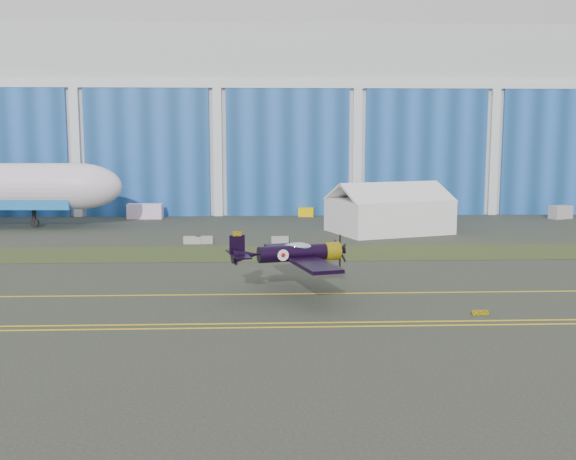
{
  "coord_description": "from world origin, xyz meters",
  "views": [
    {
      "loc": [
        6.52,
        -57.51,
        12.43
      ],
      "look_at": [
        9.11,
        3.56,
        3.98
      ],
      "focal_mm": 42.0,
      "sensor_mm": 36.0,
      "label": 1
    }
  ],
  "objects_px": {
    "warbird": "(293,253)",
    "shipping_container": "(145,211)",
    "tent": "(389,207)",
    "tug": "(306,212)"
  },
  "relations": [
    {
      "from": "tent",
      "to": "shipping_container",
      "type": "distance_m",
      "value": 38.35
    },
    {
      "from": "tent",
      "to": "tug",
      "type": "bearing_deg",
      "value": 99.22
    },
    {
      "from": "tent",
      "to": "tug",
      "type": "distance_m",
      "value": 20.77
    },
    {
      "from": "warbird",
      "to": "tug",
      "type": "relative_size",
      "value": 6.39
    },
    {
      "from": "warbird",
      "to": "tent",
      "type": "height_order",
      "value": "tent"
    },
    {
      "from": "warbird",
      "to": "shipping_container",
      "type": "xyz_separation_m",
      "value": [
        -20.19,
        51.53,
        -2.23
      ]
    },
    {
      "from": "shipping_container",
      "to": "tug",
      "type": "relative_size",
      "value": 2.25
    },
    {
      "from": "warbird",
      "to": "shipping_container",
      "type": "distance_m",
      "value": 55.39
    },
    {
      "from": "shipping_container",
      "to": "warbird",
      "type": "bearing_deg",
      "value": -67.26
    },
    {
      "from": "warbird",
      "to": "tug",
      "type": "bearing_deg",
      "value": 69.86
    }
  ]
}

